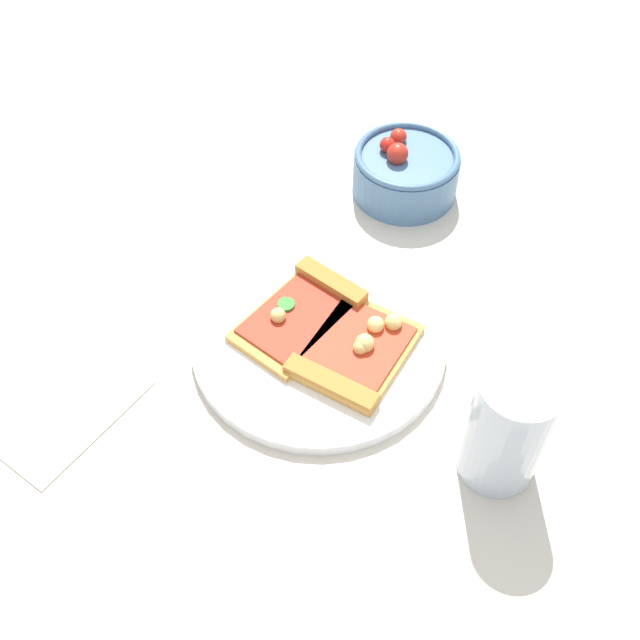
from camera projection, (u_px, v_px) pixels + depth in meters
name	position (u px, v px, depth m)	size (l,w,h in m)	color
ground_plane	(312.00, 316.00, 0.81)	(2.40, 2.40, 0.00)	beige
plate	(319.00, 340.00, 0.78)	(0.26, 0.26, 0.01)	white
pizza_slice_near	(354.00, 353.00, 0.75)	(0.11, 0.13, 0.03)	gold
pizza_slice_far	(305.00, 311.00, 0.79)	(0.12, 0.15, 0.02)	gold
salad_bowl	(405.00, 171.00, 0.91)	(0.13, 0.13, 0.07)	#4C7299
soda_glass	(507.00, 429.00, 0.65)	(0.07, 0.07, 0.13)	silver
paper_napkin	(52.00, 398.00, 0.74)	(0.14, 0.15, 0.00)	silver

